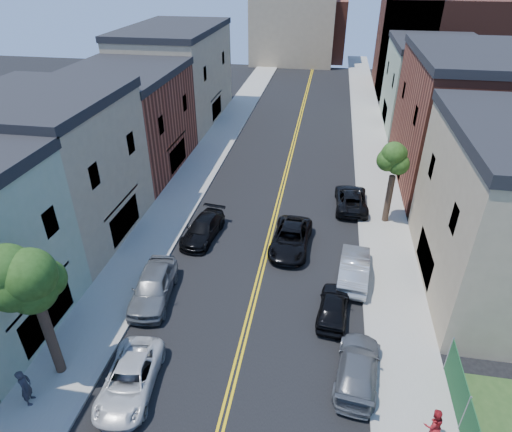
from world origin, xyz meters
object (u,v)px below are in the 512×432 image
at_px(white_pickup, 130,379).
at_px(dark_car_right_far, 351,199).
at_px(pedestrian_left, 26,387).
at_px(black_suv_lane, 291,239).
at_px(silver_car_right, 354,268).
at_px(pedestrian_right, 433,425).
at_px(grey_car_left, 153,286).
at_px(grey_car_right, 358,368).
at_px(black_car_right, 334,306).
at_px(black_car_left, 203,229).

relative_size(white_pickup, dark_car_right_far, 0.93).
height_order(dark_car_right_far, pedestrian_left, pedestrian_left).
xyz_separation_m(black_suv_lane, pedestrian_left, (-9.78, -13.40, 0.36)).
xyz_separation_m(white_pickup, black_suv_lane, (5.85, 12.01, 0.07)).
relative_size(silver_car_right, dark_car_right_far, 0.95).
bearing_deg(black_suv_lane, pedestrian_right, -58.21).
bearing_deg(pedestrian_left, silver_car_right, -70.01).
height_order(grey_car_left, grey_car_right, grey_car_left).
bearing_deg(dark_car_right_far, black_suv_lane, 55.20).
bearing_deg(black_car_right, white_pickup, 40.53).
relative_size(black_car_left, black_suv_lane, 0.91).
relative_size(black_car_right, black_suv_lane, 0.75).
bearing_deg(pedestrian_right, grey_car_right, -55.36).
xyz_separation_m(grey_car_left, black_car_right, (9.87, 0.28, -0.18)).
bearing_deg(black_car_right, silver_car_right, -103.52).
bearing_deg(grey_car_left, pedestrian_right, -30.56).
bearing_deg(black_car_right, grey_car_left, 6.90).
bearing_deg(black_car_right, grey_car_right, 111.63).
relative_size(dark_car_right_far, black_suv_lane, 0.97).
relative_size(grey_car_right, black_suv_lane, 0.89).
bearing_deg(white_pickup, grey_car_left, 95.51).
height_order(dark_car_right_far, black_suv_lane, black_suv_lane).
xyz_separation_m(grey_car_left, silver_car_right, (11.00, 3.60, -0.06)).
xyz_separation_m(grey_car_right, pedestrian_left, (-13.76, -3.68, 0.41)).
height_order(grey_car_left, black_car_left, grey_car_left).
height_order(black_car_left, black_car_right, black_car_left).
bearing_deg(grey_car_right, pedestrian_left, 22.09).
bearing_deg(pedestrian_left, dark_car_right_far, -53.44).
distance_m(black_car_right, pedestrian_left, 14.71).
distance_m(pedestrian_left, pedestrian_right, 16.56).
distance_m(silver_car_right, pedestrian_left, 17.53).
relative_size(white_pickup, silver_car_right, 0.98).
relative_size(black_car_left, pedestrian_right, 2.88).
xyz_separation_m(grey_car_left, grey_car_right, (11.00, -3.58, -0.18)).
relative_size(dark_car_right_far, pedestrian_right, 3.08).
distance_m(black_suv_lane, pedestrian_left, 16.59).
distance_m(grey_car_right, silver_car_right, 7.18).
distance_m(black_car_left, pedestrian_left, 14.17).
distance_m(white_pickup, silver_car_right, 13.65).
bearing_deg(pedestrian_left, black_suv_lane, -54.39).
bearing_deg(silver_car_right, pedestrian_left, 43.11).
height_order(white_pickup, silver_car_right, silver_car_right).
height_order(black_car_right, pedestrian_right, pedestrian_right).
distance_m(black_car_right, dark_car_right_far, 12.06).
bearing_deg(grey_car_left, white_pickup, -85.36).
bearing_deg(dark_car_right_far, silver_car_right, 88.20).
xyz_separation_m(grey_car_right, black_car_right, (-1.13, 3.86, -0.00)).
distance_m(black_car_left, black_car_right, 10.73).
bearing_deg(pedestrian_right, black_suv_lane, -74.01).
bearing_deg(grey_car_left, silver_car_right, 11.48).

